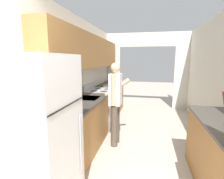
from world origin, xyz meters
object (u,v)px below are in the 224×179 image
object	(u,v)px
range_oven	(101,108)
person	(115,102)
knife	(103,86)
refrigerator	(37,139)

from	to	relation	value
range_oven	person	world-z (taller)	person
range_oven	person	xyz separation A→B (m)	(0.54, -0.89, 0.38)
person	knife	distance (m)	1.59
person	knife	world-z (taller)	person
range_oven	person	size ratio (longest dim) A/B	0.66
refrigerator	knife	size ratio (longest dim) A/B	5.23
refrigerator	knife	xyz separation A→B (m)	(-0.15, 3.14, 0.06)
refrigerator	person	distance (m)	1.75
range_oven	knife	xyz separation A→B (m)	(-0.10, 0.57, 0.45)
person	knife	xyz separation A→B (m)	(-0.63, 1.46, 0.07)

